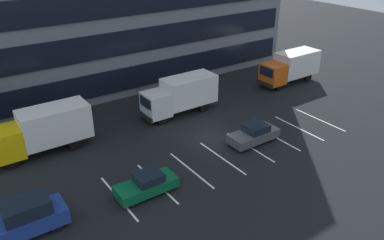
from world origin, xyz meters
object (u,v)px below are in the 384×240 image
object	(u,v)px
box_truck_yellow	(43,129)
sedan_forest	(147,184)
suv_navy	(25,218)
box_truck_orange	(291,66)
box_truck_white	(181,94)
sedan_charcoal	(254,134)

from	to	relation	value
box_truck_yellow	sedan_forest	bearing A→B (deg)	-67.37
box_truck_yellow	suv_navy	world-z (taller)	box_truck_yellow
box_truck_orange	sedan_forest	bearing A→B (deg)	-159.09
sedan_forest	suv_navy	world-z (taller)	suv_navy
box_truck_white	suv_navy	world-z (taller)	box_truck_white
sedan_forest	suv_navy	bearing A→B (deg)	174.61
sedan_forest	sedan_charcoal	xyz separation A→B (m)	(10.23, 1.02, 0.04)
box_truck_orange	sedan_charcoal	bearing A→B (deg)	-148.42
box_truck_yellow	suv_navy	bearing A→B (deg)	-112.72
sedan_charcoal	suv_navy	size ratio (longest dim) A/B	0.93
sedan_charcoal	suv_navy	bearing A→B (deg)	-178.90
box_truck_yellow	sedan_forest	distance (m)	9.86
box_truck_white	suv_navy	size ratio (longest dim) A/B	1.58
sedan_charcoal	sedan_forest	bearing A→B (deg)	-174.31
box_truck_white	sedan_forest	distance (m)	12.36
box_truck_white	sedan_forest	world-z (taller)	box_truck_white
box_truck_orange	suv_navy	world-z (taller)	box_truck_orange
box_truck_white	sedan_forest	xyz separation A→B (m)	(-8.50, -8.90, -1.19)
sedan_forest	suv_navy	size ratio (longest dim) A/B	0.88
box_truck_white	box_truck_yellow	bearing A→B (deg)	179.42
sedan_forest	suv_navy	distance (m)	7.30
box_truck_yellow	sedan_charcoal	xyz separation A→B (m)	(13.99, -8.01, -1.20)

